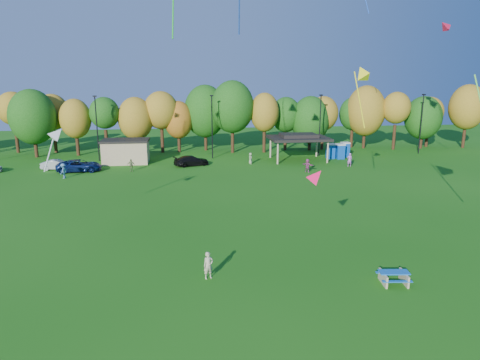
{
  "coord_description": "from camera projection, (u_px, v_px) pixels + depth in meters",
  "views": [
    {
      "loc": [
        -1.86,
        -21.47,
        11.25
      ],
      "look_at": [
        1.68,
        6.0,
        4.71
      ],
      "focal_mm": 32.0,
      "sensor_mm": 36.0,
      "label": 1
    }
  ],
  "objects": [
    {
      "name": "car_b",
      "position": [
        57.0,
        165.0,
        54.36
      ],
      "size": [
        4.01,
        1.71,
        1.28
      ],
      "primitive_type": "imported",
      "rotation": [
        0.0,
        0.0,
        1.48
      ],
      "color": "#B0AFB5",
      "rests_on": "ground"
    },
    {
      "name": "porta_potties",
      "position": [
        339.0,
        151.0,
        62.41
      ],
      "size": [
        3.75,
        2.67,
        2.18
      ],
      "color": "#0C44A2",
      "rests_on": "ground"
    },
    {
      "name": "ground",
      "position": [
        224.0,
        289.0,
        23.54
      ],
      "size": [
        160.0,
        160.0,
        0.0
      ],
      "primitive_type": "plane",
      "color": "#19600F",
      "rests_on": "ground"
    },
    {
      "name": "pavilion",
      "position": [
        299.0,
        138.0,
        60.26
      ],
      "size": [
        8.2,
        6.2,
        3.77
      ],
      "color": "tan",
      "rests_on": "ground"
    },
    {
      "name": "kite_14",
      "position": [
        57.0,
        134.0,
        30.11
      ],
      "size": [
        2.1,
        1.59,
        3.45
      ],
      "color": "silver"
    },
    {
      "name": "far_person_2",
      "position": [
        308.0,
        166.0,
        52.91
      ],
      "size": [
        1.45,
        1.45,
        1.67
      ],
      "primitive_type": "imported",
      "rotation": [
        0.0,
        0.0,
        2.36
      ],
      "color": "#A4447D",
      "rests_on": "ground"
    },
    {
      "name": "picnic_table",
      "position": [
        394.0,
        277.0,
        24.07
      ],
      "size": [
        1.8,
        1.55,
        0.72
      ],
      "rotation": [
        0.0,
        0.0,
        -0.12
      ],
      "color": "tan",
      "rests_on": "ground"
    },
    {
      "name": "far_person_3",
      "position": [
        350.0,
        160.0,
        56.34
      ],
      "size": [
        0.67,
        0.44,
        1.81
      ],
      "primitive_type": "imported",
      "rotation": [
        0.0,
        0.0,
        3.13
      ],
      "color": "#BF5FCA",
      "rests_on": "ground"
    },
    {
      "name": "far_person_1",
      "position": [
        251.0,
        158.0,
        58.11
      ],
      "size": [
        0.67,
        0.85,
        1.54
      ],
      "primitive_type": "imported",
      "rotation": [
        0.0,
        0.0,
        1.3
      ],
      "color": "#899B6A",
      "rests_on": "ground"
    },
    {
      "name": "car_d",
      "position": [
        191.0,
        161.0,
        56.87
      ],
      "size": [
        5.06,
        3.32,
        1.36
      ],
      "primitive_type": "imported",
      "rotation": [
        0.0,
        0.0,
        1.9
      ],
      "color": "black",
      "rests_on": "ground"
    },
    {
      "name": "lamp_posts",
      "position": [
        212.0,
        125.0,
        61.28
      ],
      "size": [
        64.5,
        0.25,
        9.09
      ],
      "color": "black",
      "rests_on": "ground"
    },
    {
      "name": "tree_line",
      "position": [
        190.0,
        115.0,
        65.99
      ],
      "size": [
        93.57,
        10.55,
        11.15
      ],
      "color": "black",
      "rests_on": "ground"
    },
    {
      "name": "far_person_4",
      "position": [
        131.0,
        165.0,
        53.37
      ],
      "size": [
        0.94,
        0.41,
        1.58
      ],
      "primitive_type": "imported",
      "rotation": [
        0.0,
        0.0,
        0.02
      ],
      "color": "#788752",
      "rests_on": "ground"
    },
    {
      "name": "kite_4",
      "position": [
        362.0,
        73.0,
        34.67
      ],
      "size": [
        1.75,
        3.3,
        5.46
      ],
      "color": "yellow"
    },
    {
      "name": "kite_9",
      "position": [
        317.0,
        176.0,
        25.5
      ],
      "size": [
        1.46,
        1.21,
        1.26
      ],
      "color": "#E70C4A"
    },
    {
      "name": "utility_building",
      "position": [
        126.0,
        151.0,
        58.61
      ],
      "size": [
        6.3,
        4.3,
        3.25
      ],
      "color": "tan",
      "rests_on": "ground"
    },
    {
      "name": "kite_flyer",
      "position": [
        208.0,
        265.0,
        24.6
      ],
      "size": [
        0.68,
        0.56,
        1.61
      ],
      "primitive_type": "imported",
      "rotation": [
        0.0,
        0.0,
        0.34
      ],
      "color": "#C0B190",
      "rests_on": "ground"
    },
    {
      "name": "car_c",
      "position": [
        79.0,
        166.0,
        53.26
      ],
      "size": [
        5.58,
        2.89,
        1.5
      ],
      "primitive_type": "imported",
      "rotation": [
        0.0,
        0.0,
        1.65
      ],
      "color": "#0D1E52",
      "rests_on": "ground"
    },
    {
      "name": "kite_7",
      "position": [
        445.0,
        26.0,
        45.7
      ],
      "size": [
        1.61,
        1.28,
        1.52
      ],
      "color": "#B91534"
    },
    {
      "name": "far_person_0",
      "position": [
        63.0,
        171.0,
        49.59
      ],
      "size": [
        0.91,
        1.26,
        1.76
      ],
      "primitive_type": "imported",
      "rotation": [
        0.0,
        0.0,
        4.47
      ],
      "color": "teal",
      "rests_on": "ground"
    }
  ]
}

